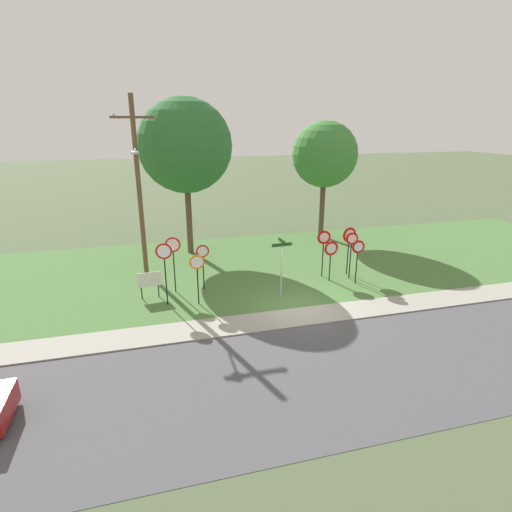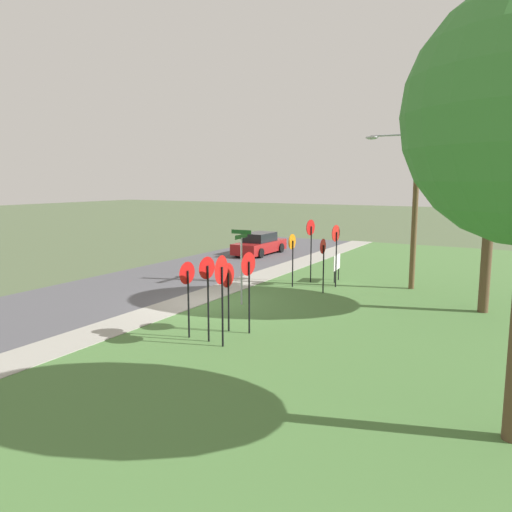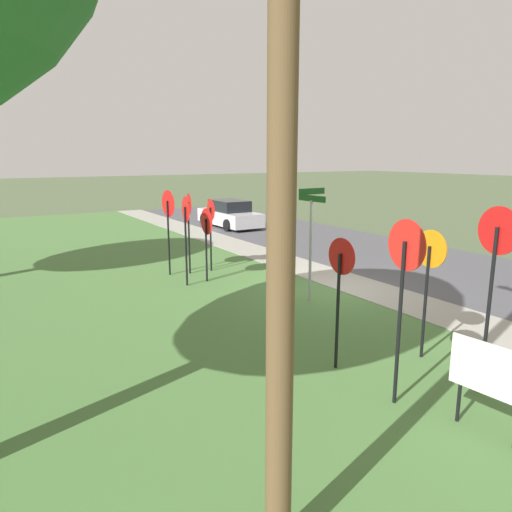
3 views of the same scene
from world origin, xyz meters
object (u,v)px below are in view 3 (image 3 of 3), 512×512
(stop_sign_near_right, at_px, (429,267))
(yield_sign_far_right, at_px, (211,218))
(parked_sedan_distant, at_px, (230,215))
(yield_sign_near_left, at_px, (169,211))
(notice_board, at_px, (490,375))
(stop_sign_far_left, at_px, (495,260))
(yield_sign_center, at_px, (186,220))
(yield_sign_near_right, at_px, (207,228))
(stop_sign_near_left, at_px, (404,272))
(yield_sign_far_left, at_px, (189,214))
(stop_sign_far_center, at_px, (340,276))
(street_name_post, at_px, (311,235))

(stop_sign_near_right, height_order, yield_sign_far_right, stop_sign_near_right)
(yield_sign_far_right, height_order, parked_sedan_distant, yield_sign_far_right)
(yield_sign_near_left, relative_size, notice_board, 2.09)
(stop_sign_far_left, xyz_separation_m, notice_board, (-0.73, 1.02, -1.27))
(stop_sign_near_right, relative_size, yield_sign_center, 0.93)
(stop_sign_far_left, height_order, yield_sign_center, stop_sign_far_left)
(notice_board, height_order, parked_sedan_distant, parked_sedan_distant)
(parked_sedan_distant, bearing_deg, yield_sign_far_right, 148.45)
(stop_sign_far_left, distance_m, yield_sign_near_left, 9.66)
(yield_sign_far_right, bearing_deg, yield_sign_near_right, 153.41)
(yield_sign_near_left, height_order, notice_board, yield_sign_near_left)
(stop_sign_near_left, distance_m, yield_sign_center, 7.67)
(yield_sign_far_left, height_order, notice_board, yield_sign_far_left)
(yield_sign_center, bearing_deg, yield_sign_far_left, -21.00)
(parked_sedan_distant, bearing_deg, stop_sign_near_right, 163.61)
(stop_sign_far_left, height_order, yield_sign_near_right, stop_sign_far_left)
(stop_sign_far_left, bearing_deg, parked_sedan_distant, -7.89)
(yield_sign_near_right, bearing_deg, yield_sign_far_left, 1.70)
(yield_sign_near_right, height_order, notice_board, yield_sign_near_right)
(stop_sign_near_right, bearing_deg, stop_sign_far_center, 75.41)
(yield_sign_far_right, distance_m, yield_sign_center, 1.85)
(yield_sign_near_right, distance_m, notice_board, 9.01)
(stop_sign_near_right, distance_m, parked_sedan_distant, 17.14)
(yield_sign_center, bearing_deg, stop_sign_near_left, -173.93)
(notice_board, bearing_deg, stop_sign_near_right, -37.72)
(yield_sign_far_right, relative_size, street_name_post, 0.81)
(stop_sign_near_right, relative_size, yield_sign_near_left, 0.90)
(stop_sign_near_left, height_order, stop_sign_far_left, stop_sign_far_left)
(yield_sign_far_right, xyz_separation_m, street_name_post, (-4.21, -0.67, -0.00))
(yield_sign_center, bearing_deg, street_name_post, -139.93)
(street_name_post, bearing_deg, parked_sedan_distant, -23.31)
(stop_sign_near_right, xyz_separation_m, stop_sign_far_center, (0.47, 1.63, -0.06))
(stop_sign_far_left, distance_m, yield_sign_center, 8.26)
(stop_sign_far_center, bearing_deg, yield_sign_far_left, -5.12)
(yield_sign_far_left, bearing_deg, stop_sign_far_left, -166.59)
(stop_sign_far_center, xyz_separation_m, yield_sign_far_right, (7.53, -1.27, 0.07))
(yield_sign_far_right, distance_m, street_name_post, 4.27)
(yield_sign_far_right, bearing_deg, yield_sign_far_left, 93.03)
(stop_sign_far_center, height_order, parked_sedan_distant, stop_sign_far_center)
(stop_sign_near_right, distance_m, street_name_post, 3.80)
(yield_sign_far_right, height_order, notice_board, yield_sign_far_right)
(stop_sign_far_left, bearing_deg, yield_sign_near_right, 13.27)
(street_name_post, xyz_separation_m, notice_board, (-5.88, 1.61, -0.86))
(stop_sign_near_right, distance_m, stop_sign_far_center, 1.70)
(notice_board, bearing_deg, yield_sign_near_left, -3.72)
(stop_sign_far_center, distance_m, notice_board, 2.71)
(yield_sign_far_left, xyz_separation_m, notice_board, (-10.12, 0.21, -1.02))
(stop_sign_near_right, xyz_separation_m, yield_sign_near_left, (8.19, 1.69, 0.27))
(stop_sign_far_center, distance_m, parked_sedan_distant, 17.22)
(yield_sign_far_left, relative_size, yield_sign_center, 0.99)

